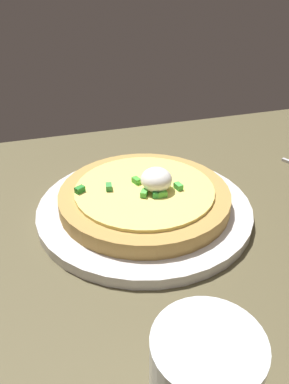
# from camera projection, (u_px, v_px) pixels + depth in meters

# --- Properties ---
(dining_table) EXTENTS (1.13, 0.80, 0.03)m
(dining_table) POSITION_uv_depth(u_px,v_px,m) (159.00, 261.00, 0.48)
(dining_table) COLOR brown
(dining_table) RESTS_ON ground
(plate) EXTENTS (0.30, 0.30, 0.01)m
(plate) POSITION_uv_depth(u_px,v_px,m) (144.00, 209.00, 0.53)
(plate) COLOR silver
(plate) RESTS_ON dining_table
(pizza) EXTENTS (0.24, 0.24, 0.06)m
(pizza) POSITION_uv_depth(u_px,v_px,m) (145.00, 196.00, 0.52)
(pizza) COLOR #AF8845
(pizza) RESTS_ON plate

